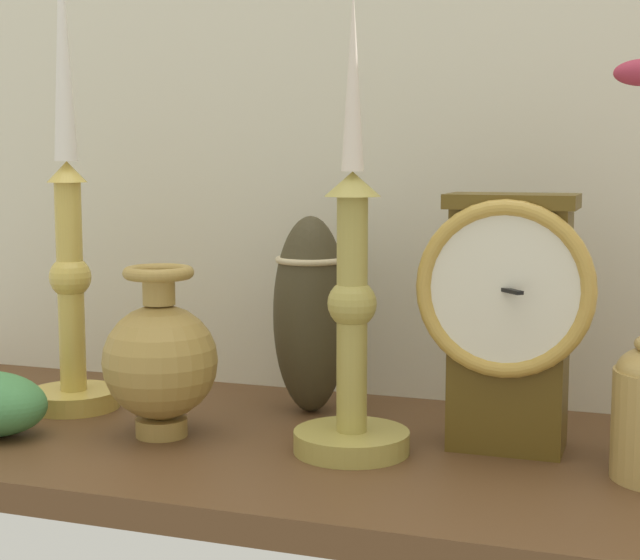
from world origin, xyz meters
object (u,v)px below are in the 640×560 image
(mantel_clock, at_px, (509,314))
(brass_vase_bulbous, at_px, (160,359))
(candlestick_tall_left, at_px, (70,258))
(candlestick_tall_center, at_px, (352,324))
(tall_ceramic_vase, at_px, (311,313))

(mantel_clock, distance_m, brass_vase_bulbous, 0.30)
(candlestick_tall_left, bearing_deg, candlestick_tall_center, -9.31)
(mantel_clock, distance_m, tall_ceramic_vase, 0.21)
(candlestick_tall_center, bearing_deg, tall_ceramic_vase, 124.11)
(brass_vase_bulbous, relative_size, tall_ceramic_vase, 0.80)
(mantel_clock, distance_m, candlestick_tall_center, 0.13)
(candlestick_tall_center, relative_size, tall_ceramic_vase, 1.99)
(mantel_clock, height_order, brass_vase_bulbous, mantel_clock)
(mantel_clock, height_order, candlestick_tall_center, candlestick_tall_center)
(candlestick_tall_center, relative_size, brass_vase_bulbous, 2.51)
(candlestick_tall_center, distance_m, brass_vase_bulbous, 0.18)
(candlestick_tall_left, bearing_deg, tall_ceramic_vase, 15.82)
(candlestick_tall_left, xyz_separation_m, candlestick_tall_center, (0.30, -0.05, -0.04))
(mantel_clock, height_order, candlestick_tall_left, candlestick_tall_left)
(brass_vase_bulbous, xyz_separation_m, tall_ceramic_vase, (0.10, 0.12, 0.03))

